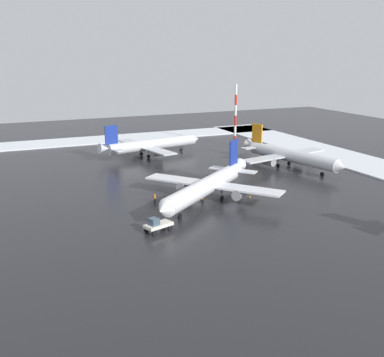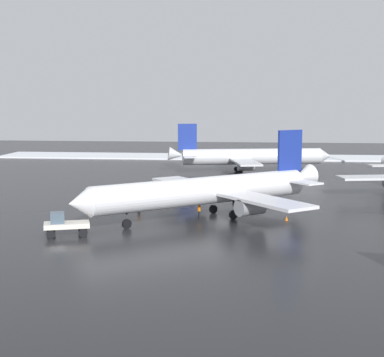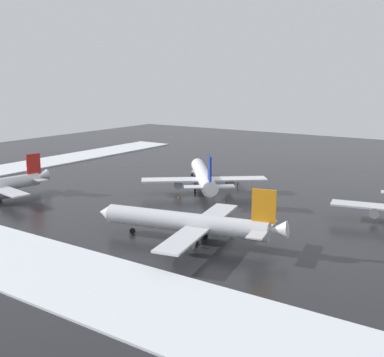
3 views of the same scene
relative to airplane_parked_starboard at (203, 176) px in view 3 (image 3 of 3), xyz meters
The scene contains 10 objects.
ground_plane 8.11m from the airplane_parked_starboard, ahead, with size 240.00×240.00×0.00m, color #232326.
snow_bank_far 51.48m from the airplane_parked_starboard, 81.79° to the right, with size 152.00×16.00×0.30m, color white.
snow_bank_left 59.75m from the airplane_parked_starboard, behind, with size 14.00×116.00×0.30m, color white.
airplane_parked_starboard is the anchor object (origin of this frame).
airplane_far_rear 35.28m from the airplane_parked_starboard, 60.84° to the right, with size 31.90×26.70×9.54m.
pushback_tug 17.96m from the airplane_parked_starboard, 127.67° to the left, with size 3.56×5.06×2.50m.
ground_crew_mid_apron 10.33m from the airplane_parked_starboard, 67.09° to the left, with size 0.36×0.36×1.71m.
ground_crew_near_tug 2.66m from the airplane_parked_starboard, 103.32° to the left, with size 0.36×0.36×1.71m.
traffic_cone_near_nose 12.53m from the airplane_parked_starboard, 36.59° to the right, with size 0.36×0.36×0.55m, color orange.
traffic_cone_mid_line 9.60m from the airplane_parked_starboard, 93.57° to the right, with size 0.36×0.36×0.55m, color orange.
Camera 3 is at (50.74, -89.67, 25.47)m, focal length 45.00 mm.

